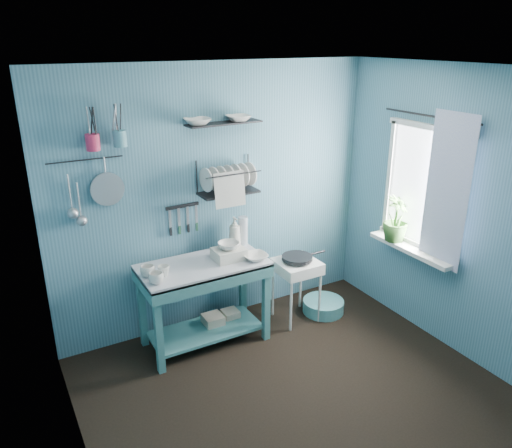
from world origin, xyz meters
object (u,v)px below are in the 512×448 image
frying_pan (297,258)px  floor_basin (323,306)px  soap_bottle (235,232)px  utensil_cup_teal (120,139)px  work_counter (205,304)px  hotplate_stand (296,290)px  mug_mid (164,271)px  mug_left (156,278)px  storage_tin_large (213,326)px  storage_tin_small (231,320)px  potted_plant (396,219)px  dish_rack (228,177)px  colander (107,189)px  water_bottle (243,231)px  mug_right (148,271)px  wash_tub (229,254)px  utensil_cup_magenta (93,142)px

frying_pan → floor_basin: size_ratio=0.71×
soap_bottle → utensil_cup_teal: (-0.97, 0.09, 0.97)m
work_counter → hotplate_stand: (0.96, -0.06, -0.08)m
mug_mid → utensil_cup_teal: utensil_cup_teal is taller
mug_left → storage_tin_large: mug_left is taller
storage_tin_small → potted_plant: bearing=-20.0°
frying_pan → utensil_cup_teal: (-1.52, 0.36, 1.25)m
dish_rack → colander: size_ratio=1.96×
water_bottle → work_counter: bearing=-157.1°
mug_right → soap_bottle: 0.95m
colander → storage_tin_large: (0.79, -0.27, -1.40)m
wash_tub → dish_rack: 0.70m
mug_left → storage_tin_large: (0.58, 0.21, -0.74)m
work_counter → water_bottle: bearing=26.8°
wash_tub → dish_rack: (0.14, 0.26, 0.64)m
wash_tub → colander: bearing=159.9°
soap_bottle → utensil_cup_magenta: size_ratio=2.30×
work_counter → colander: (-0.69, 0.32, 1.11)m
dish_rack → soap_bottle: bearing=-62.3°
dish_rack → potted_plant: 1.66m
storage_tin_small → floor_basin: size_ratio=0.47×
work_counter → dish_rack: (0.39, 0.24, 1.09)m
colander → potted_plant: (2.50, -0.79, -0.46)m
mug_mid → hotplate_stand: 1.44m
water_bottle → hotplate_stand: (0.44, -0.28, -0.63)m
utensil_cup_magenta → storage_tin_large: bearing=-15.7°
colander → utensil_cup_teal: bearing=-12.5°
mug_right → soap_bottle: bearing=12.3°
utensil_cup_teal → storage_tin_large: size_ratio=0.59×
work_counter → wash_tub: wash_tub is taller
storage_tin_large → floor_basin: 1.20m
water_bottle → storage_tin_small: 0.88m
mug_mid → frying_pan: mug_mid is taller
storage_tin_large → floor_basin: storage_tin_large is taller
wash_tub → floor_basin: bearing=-4.6°
work_counter → wash_tub: 0.52m
frying_pan → potted_plant: 1.02m
mug_right → potted_plant: potted_plant is taller
soap_bottle → storage_tin_small: size_ratio=1.49×
mug_mid → colander: size_ratio=0.36×
hotplate_stand → water_bottle: bearing=139.9°
storage_tin_large → utensil_cup_teal: bearing=159.5°
dish_rack → utensil_cup_teal: size_ratio=4.23×
potted_plant → storage_tin_large: 2.03m
hotplate_stand → utensil_cup_magenta: bearing=160.9°
work_counter → soap_bottle: soap_bottle is taller
hotplate_stand → floor_basin: (0.32, -0.04, -0.25)m
mug_mid → mug_right: mug_right is taller
utensil_cup_teal → mug_left: bearing=-81.0°
mug_left → mug_mid: bearing=45.0°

